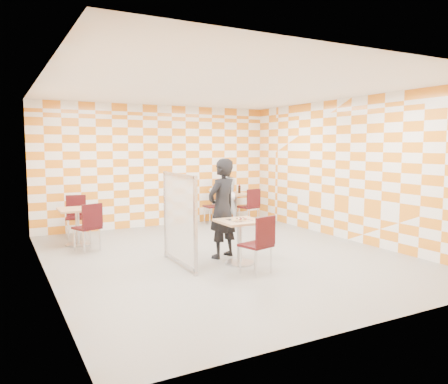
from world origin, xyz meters
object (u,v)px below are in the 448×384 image
at_px(empty_table, 77,220).
at_px(sport_bottle, 228,190).
at_px(second_table, 236,203).
at_px(chair_main_front, 260,240).
at_px(main_table, 240,234).
at_px(chair_empty_far, 76,213).
at_px(partition, 179,219).
at_px(chair_second_side, 216,202).
at_px(soda_bottle, 239,189).
at_px(chair_empty_near, 89,223).
at_px(man_white, 224,193).
at_px(chair_second_front, 251,204).
at_px(man_dark, 222,208).

height_order(empty_table, sport_bottle, sport_bottle).
relative_size(second_table, chair_main_front, 0.81).
relative_size(main_table, chair_empty_far, 0.81).
relative_size(second_table, partition, 0.48).
height_order(empty_table, partition, partition).
relative_size(second_table, chair_second_side, 0.81).
relative_size(partition, soda_bottle, 6.74).
bearing_deg(partition, chair_empty_near, 123.62).
distance_m(empty_table, chair_empty_near, 0.71).
xyz_separation_m(main_table, sport_bottle, (1.85, 3.79, 0.33)).
relative_size(empty_table, partition, 0.48).
relative_size(empty_table, man_white, 0.46).
xyz_separation_m(main_table, chair_empty_near, (-2.08, 2.06, 0.04)).
height_order(partition, man_white, man_white).
height_order(main_table, chair_second_side, chair_second_side).
bearing_deg(main_table, chair_second_front, 55.48).
xyz_separation_m(second_table, soda_bottle, (0.15, 0.07, 0.34)).
distance_m(chair_empty_far, man_white, 3.60).
distance_m(chair_main_front, soda_bottle, 4.92).
height_order(chair_second_front, man_dark, man_dark).
xyz_separation_m(main_table, empty_table, (-2.18, 2.76, 0.00)).
distance_m(empty_table, sport_bottle, 4.17).
xyz_separation_m(second_table, man_dark, (-2.05, -3.11, 0.38)).
relative_size(chair_main_front, chair_second_front, 1.00).
relative_size(chair_main_front, sport_bottle, 4.62).
bearing_deg(sport_bottle, chair_second_side, -164.78).
bearing_deg(soda_bottle, chair_second_side, -177.78).
distance_m(chair_main_front, chair_empty_far, 4.71).
xyz_separation_m(chair_empty_far, sport_bottle, (3.92, 0.25, 0.29)).
bearing_deg(soda_bottle, partition, -132.68).
xyz_separation_m(second_table, chair_empty_near, (-4.07, -1.58, 0.04)).
bearing_deg(chair_main_front, empty_table, 121.74).
bearing_deg(man_white, partition, 59.18).
bearing_deg(chair_second_front, man_dark, -130.50).
bearing_deg(empty_table, chair_empty_near, -81.65).
height_order(second_table, chair_main_front, chair_main_front).
xyz_separation_m(main_table, soda_bottle, (2.14, 3.70, 0.34)).
height_order(main_table, partition, partition).
distance_m(chair_main_front, partition, 1.42).
distance_m(chair_second_side, partition, 4.09).
xyz_separation_m(chair_main_front, man_dark, (-0.02, 1.23, 0.34)).
relative_size(second_table, soda_bottle, 3.26).
bearing_deg(chair_second_front, chair_main_front, -119.64).
distance_m(chair_empty_near, man_white, 3.84).
distance_m(second_table, chair_empty_far, 4.06).
xyz_separation_m(chair_empty_near, partition, (1.13, -1.70, 0.25)).
bearing_deg(chair_empty_far, partition, -70.54).
height_order(empty_table, chair_empty_near, chair_empty_near).
bearing_deg(man_dark, chair_main_front, 69.44).
distance_m(empty_table, chair_empty_far, 0.79).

